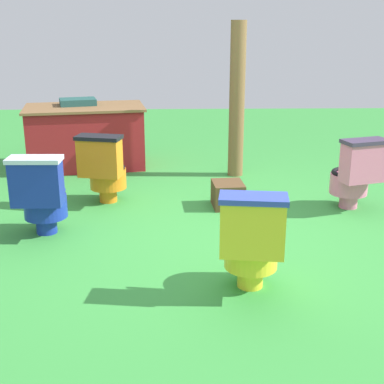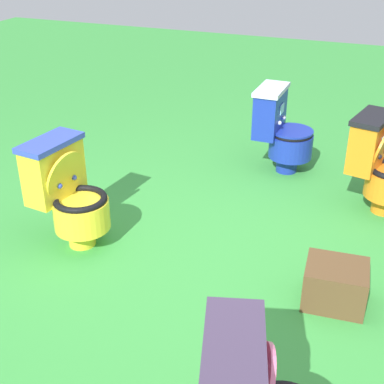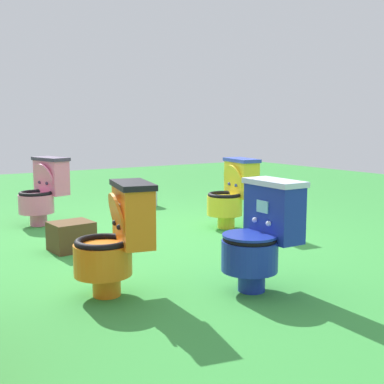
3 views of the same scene
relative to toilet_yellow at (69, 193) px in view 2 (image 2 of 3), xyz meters
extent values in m
plane|color=green|center=(-0.10, 0.99, -0.37)|extent=(14.00, 14.00, 0.00)
cube|color=#3F334C|center=(1.26, 1.52, 0.33)|extent=(0.48, 0.33, 0.04)
cube|color=#8CE0E5|center=(1.23, 1.62, 0.18)|extent=(0.11, 0.04, 0.08)
sphere|color=#3F334C|center=(1.16, 1.60, 0.08)|extent=(0.04, 0.04, 0.04)
cylinder|color=yellow|center=(0.01, 0.07, -0.30)|extent=(0.20, 0.20, 0.14)
cylinder|color=yellow|center=(0.01, 0.09, -0.13)|extent=(0.42, 0.42, 0.20)
torus|color=black|center=(0.01, 0.09, -0.02)|extent=(0.40, 0.40, 0.04)
cylinder|color=#3347B2|center=(0.01, 0.09, -0.07)|extent=(0.27, 0.27, 0.01)
cube|color=yellow|center=(-0.01, -0.11, 0.13)|extent=(0.43, 0.24, 0.37)
cube|color=#3347B2|center=(-0.01, -0.11, 0.33)|extent=(0.46, 0.27, 0.04)
cube|color=#8CE0E5|center=(0.00, -0.01, 0.18)|extent=(0.11, 0.02, 0.08)
cylinder|color=yellow|center=(0.00, -0.01, 0.12)|extent=(0.36, 0.14, 0.35)
sphere|color=#3347B2|center=(-0.07, 0.01, 0.08)|extent=(0.04, 0.04, 0.04)
sphere|color=#3347B2|center=(0.07, -0.01, 0.08)|extent=(0.04, 0.04, 0.04)
cylinder|color=orange|center=(-1.21, 1.94, -0.30)|extent=(0.22, 0.22, 0.14)
cube|color=orange|center=(-1.25, 1.77, 0.13)|extent=(0.44, 0.28, 0.37)
cube|color=black|center=(-1.25, 1.77, 0.33)|extent=(0.47, 0.30, 0.04)
cube|color=#8CE0E5|center=(-1.23, 1.87, 0.18)|extent=(0.11, 0.03, 0.08)
cylinder|color=orange|center=(-1.23, 1.86, 0.12)|extent=(0.36, 0.17, 0.35)
sphere|color=black|center=(-1.16, 1.85, 0.08)|extent=(0.04, 0.04, 0.04)
cylinder|color=#192D9E|center=(-1.65, 1.10, -0.30)|extent=(0.18, 0.18, 0.14)
cylinder|color=#192D9E|center=(-1.65, 1.12, -0.13)|extent=(0.38, 0.38, 0.20)
torus|color=black|center=(-1.65, 1.12, -0.02)|extent=(0.36, 0.36, 0.04)
cylinder|color=silver|center=(-1.65, 1.12, -0.07)|extent=(0.24, 0.24, 0.01)
cube|color=#192D9E|center=(-1.65, 0.92, 0.13)|extent=(0.41, 0.20, 0.37)
cube|color=silver|center=(-1.65, 0.92, 0.33)|extent=(0.44, 0.22, 0.04)
cube|color=#8CE0E5|center=(-1.65, 1.03, 0.18)|extent=(0.11, 0.01, 0.08)
cylinder|color=#192D9E|center=(-1.65, 1.12, 0.00)|extent=(0.37, 0.37, 0.02)
sphere|color=silver|center=(-1.72, 1.03, 0.08)|extent=(0.04, 0.04, 0.04)
sphere|color=silver|center=(-1.58, 1.03, 0.08)|extent=(0.04, 0.04, 0.04)
cube|color=brown|center=(0.01, 1.75, -0.25)|extent=(0.32, 0.37, 0.25)
camera|label=1|loc=(-0.49, -3.24, 1.39)|focal=49.43mm
camera|label=2|loc=(2.58, 1.89, 1.63)|focal=50.03mm
camera|label=3|loc=(-4.06, 3.14, 0.73)|focal=46.09mm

